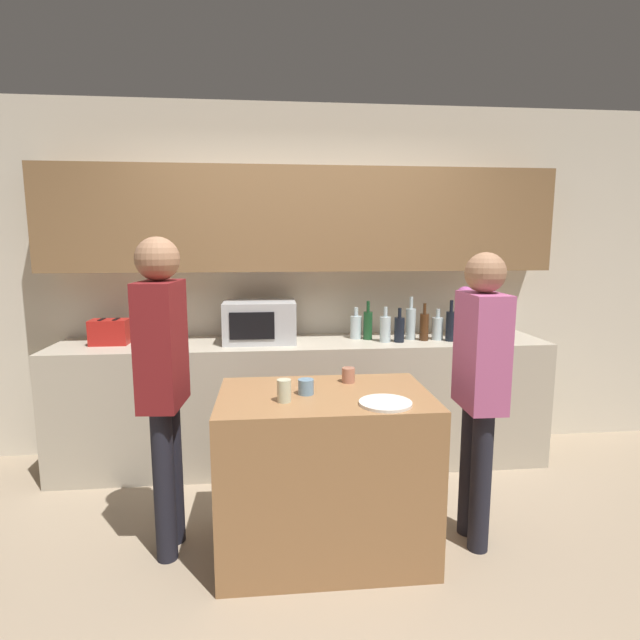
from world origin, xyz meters
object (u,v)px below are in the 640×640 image
at_px(plate_on_island, 385,403).
at_px(bottle_4, 411,323).
at_px(toaster, 110,332).
at_px(cup_1, 306,387).
at_px(cup_0, 284,391).
at_px(person_center, 163,370).
at_px(cup_2, 348,375).
at_px(bottle_0, 356,327).
at_px(bottle_1, 368,325).
at_px(microwave, 260,321).
at_px(bottle_7, 451,325).
at_px(bottle_6, 438,328).
at_px(bottle_5, 424,326).
at_px(bottle_3, 399,329).
at_px(potted_plant, 464,312).
at_px(bottle_2, 385,329).
at_px(person_left, 480,376).

bearing_deg(plate_on_island, bottle_4, 69.40).
xyz_separation_m(toaster, cup_1, (1.33, -1.14, -0.11)).
height_order(cup_0, person_center, person_center).
relative_size(cup_2, person_center, 0.05).
distance_m(plate_on_island, person_center, 1.15).
relative_size(bottle_0, bottle_1, 0.82).
bearing_deg(microwave, bottle_1, 0.28).
relative_size(bottle_0, bottle_7, 0.78).
height_order(bottle_6, cup_0, bottle_6).
height_order(bottle_7, cup_2, bottle_7).
bearing_deg(cup_2, bottle_5, 50.86).
xyz_separation_m(bottle_3, cup_0, (-0.88, -1.13, -0.10)).
bearing_deg(cup_0, potted_plant, 41.66).
relative_size(bottle_4, bottle_7, 1.05).
bearing_deg(toaster, bottle_3, -3.33).
xyz_separation_m(microwave, bottle_7, (1.41, -0.12, -0.03)).
distance_m(bottle_2, bottle_5, 0.30).
distance_m(microwave, bottle_6, 1.33).
bearing_deg(bottle_5, cup_1, -132.04).
distance_m(toaster, bottle_1, 1.88).
height_order(microwave, bottle_1, microwave).
distance_m(cup_2, person_center, 1.00).
distance_m(bottle_1, bottle_5, 0.42).
relative_size(bottle_2, bottle_3, 1.02).
relative_size(bottle_3, cup_0, 2.23).
distance_m(bottle_3, cup_0, 1.44).
distance_m(bottle_0, person_left, 1.29).
relative_size(bottle_5, plate_on_island, 1.07).
xyz_separation_m(toaster, cup_2, (1.58, -0.94, -0.10)).
bearing_deg(bottle_2, bottle_7, -1.87).
relative_size(potted_plant, person_center, 0.23).
bearing_deg(bottle_7, cup_1, -138.32).
bearing_deg(bottle_5, bottle_0, 165.98).
bearing_deg(bottle_3, bottle_7, -0.01).
bearing_deg(cup_1, bottle_5, 47.96).
relative_size(bottle_4, cup_2, 3.85).
distance_m(bottle_5, cup_0, 1.60).
bearing_deg(bottle_4, bottle_7, -19.32).
distance_m(bottle_0, bottle_3, 0.34).
bearing_deg(bottle_1, cup_0, -117.90).
distance_m(plate_on_island, person_left, 0.60).
distance_m(bottle_7, person_center, 2.11).
bearing_deg(toaster, cup_2, -30.84).
bearing_deg(bottle_4, cup_2, -123.88).
distance_m(bottle_4, bottle_5, 0.10).
relative_size(bottle_4, person_left, 0.20).
bearing_deg(bottle_3, cup_2, -121.54).
xyz_separation_m(bottle_6, cup_1, (-1.07, -1.08, -0.10)).
bearing_deg(person_left, bottle_3, 10.73).
height_order(potted_plant, bottle_6, potted_plant).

